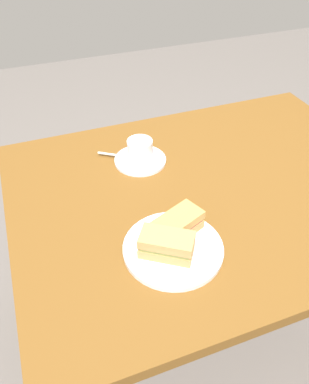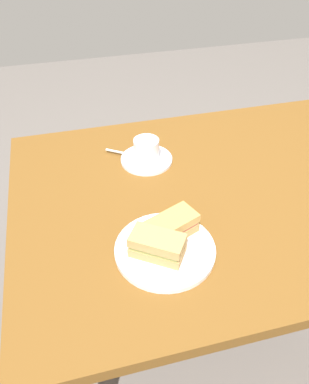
# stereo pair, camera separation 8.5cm
# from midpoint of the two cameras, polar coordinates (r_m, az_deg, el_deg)

# --- Properties ---
(ground_plane) EXTENTS (6.00, 6.00, 0.00)m
(ground_plane) POSITION_cam_midpoint_polar(r_m,az_deg,el_deg) (1.69, 7.86, -19.25)
(ground_plane) COLOR #635D57
(dining_table) EXTENTS (1.16, 0.87, 0.74)m
(dining_table) POSITION_cam_midpoint_polar(r_m,az_deg,el_deg) (1.21, 10.44, -4.40)
(dining_table) COLOR brown
(dining_table) RESTS_ON ground_plane
(sandwich_plate) EXTENTS (0.24, 0.24, 0.01)m
(sandwich_plate) POSITION_cam_midpoint_polar(r_m,az_deg,el_deg) (0.94, 4.18, -8.65)
(sandwich_plate) COLOR white
(sandwich_plate) RESTS_ON dining_table
(sandwich_front) EXTENTS (0.14, 0.12, 0.06)m
(sandwich_front) POSITION_cam_midpoint_polar(r_m,az_deg,el_deg) (0.90, 3.15, -8.02)
(sandwich_front) COLOR tan
(sandwich_front) RESTS_ON sandwich_plate
(sandwich_back) EXTENTS (0.15, 0.11, 0.05)m
(sandwich_back) POSITION_cam_midpoint_polar(r_m,az_deg,el_deg) (0.94, 5.08, -5.26)
(sandwich_back) COLOR tan
(sandwich_back) RESTS_ON sandwich_plate
(coffee_saucer) EXTENTS (0.16, 0.16, 0.01)m
(coffee_saucer) POSITION_cam_midpoint_polar(r_m,az_deg,el_deg) (1.22, 0.81, 4.79)
(coffee_saucer) COLOR white
(coffee_saucer) RESTS_ON dining_table
(coffee_cup) EXTENTS (0.08, 0.11, 0.07)m
(coffee_cup) POSITION_cam_midpoint_polar(r_m,az_deg,el_deg) (1.19, 0.84, 6.42)
(coffee_cup) COLOR white
(coffee_cup) RESTS_ON coffee_saucer
(spoon) EXTENTS (0.09, 0.06, 0.01)m
(spoon) POSITION_cam_midpoint_polar(r_m,az_deg,el_deg) (1.23, -2.49, 5.74)
(spoon) COLOR silver
(spoon) RESTS_ON coffee_saucer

